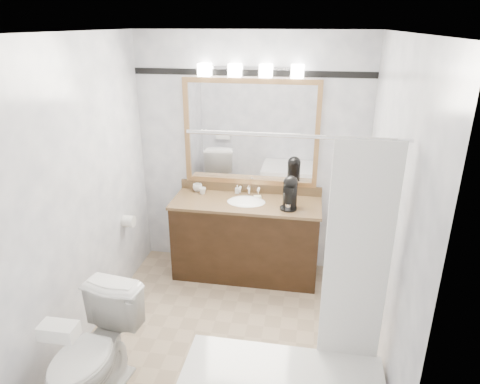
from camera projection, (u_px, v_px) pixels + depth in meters
name	position (u px, v px, depth m)	size (l,w,h in m)	color
room	(226.00, 205.00, 3.30)	(2.42, 2.62, 2.52)	tan
vanity	(246.00, 237.00, 4.53)	(1.53, 0.58, 0.97)	black
mirror	(251.00, 133.00, 4.38)	(1.40, 0.04, 1.10)	#AF804F
vanity_light_bar	(250.00, 70.00, 4.10)	(1.02, 0.14, 0.12)	silver
accent_stripe	(251.00, 73.00, 4.17)	(2.40, 0.01, 0.06)	black
tp_roll	(129.00, 221.00, 4.29)	(0.12, 0.12, 0.11)	white
toilet	(93.00, 354.00, 2.99)	(0.45, 0.78, 0.80)	white
tissue_box	(59.00, 331.00, 2.55)	(0.22, 0.12, 0.09)	white
coffee_maker	(290.00, 191.00, 4.18)	(0.17, 0.21, 0.33)	black
cup_left	(198.00, 188.00, 4.64)	(0.10, 0.10, 0.08)	white
cup_right	(203.00, 191.00, 4.57)	(0.07, 0.07, 0.07)	white
soap_bottle_a	(237.00, 189.00, 4.58)	(0.04, 0.04, 0.09)	white
soap_bar	(257.00, 197.00, 4.47)	(0.07, 0.05, 0.02)	beige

